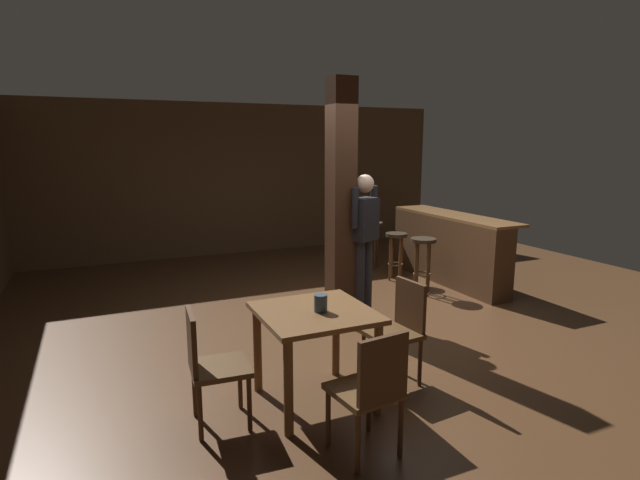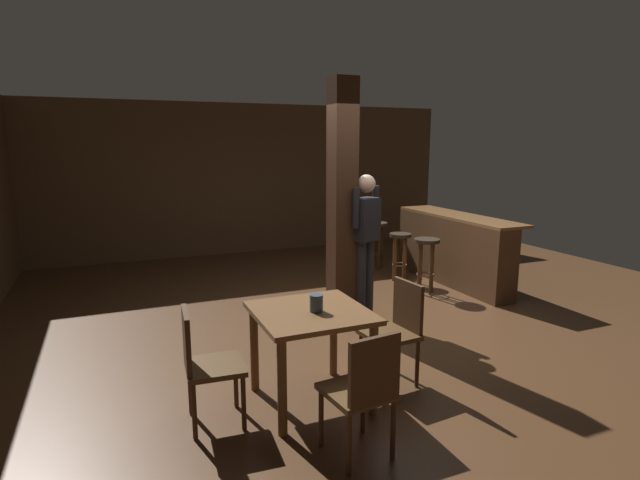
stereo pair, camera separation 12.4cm
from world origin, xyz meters
name	(u,v)px [view 1 (the left image)]	position (x,y,z in m)	size (l,w,h in m)	color
ground_plane	(358,327)	(0.00, 0.00, 0.00)	(10.80, 10.80, 0.00)	#4C301C
wall_back	(246,179)	(0.00, 4.50, 1.40)	(8.00, 0.10, 2.80)	brown
pillar	(341,202)	(-0.05, 0.38, 1.40)	(0.28, 0.28, 2.80)	#382114
dining_table	(315,328)	(-1.13, -1.33, 0.63)	(0.87, 0.87, 0.78)	brown
chair_west	(209,362)	(-1.98, -1.35, 0.51)	(0.45, 0.45, 0.89)	#4C3319
chair_south	(371,388)	(-1.09, -2.17, 0.51)	(0.47, 0.47, 0.89)	#4C3319
chair_east	(399,326)	(-0.31, -1.30, 0.51)	(0.46, 0.46, 0.89)	#4C3319
napkin_cup	(321,303)	(-1.10, -1.37, 0.85)	(0.11, 0.11, 0.14)	#33475B
standing_person	(364,236)	(0.21, 0.28, 1.00)	(0.45, 0.33, 1.72)	black
bar_counter	(448,248)	(2.13, 1.12, 0.52)	(0.56, 2.33, 1.03)	brown
bar_stool_near	(423,252)	(1.48, 0.84, 0.58)	(0.36, 0.36, 0.77)	#2D2319
bar_stool_mid	(396,245)	(1.49, 1.54, 0.54)	(0.33, 0.33, 0.73)	#2D2319
bar_stool_far	(371,233)	(1.51, 2.34, 0.59)	(0.38, 0.38, 0.78)	#2D2319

